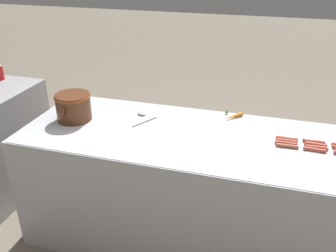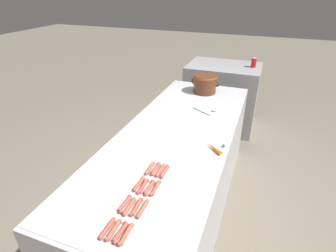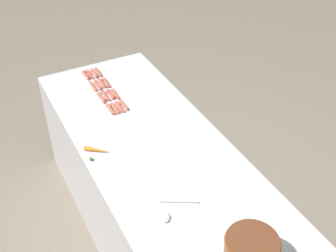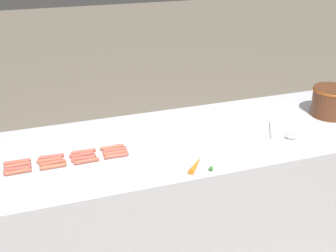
{
  "view_description": "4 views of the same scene",
  "coord_description": "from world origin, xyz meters",
  "px_view_note": "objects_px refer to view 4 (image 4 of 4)",
  "views": [
    {
      "loc": [
        -2.09,
        -0.38,
        1.97
      ],
      "look_at": [
        0.04,
        0.24,
        0.88
      ],
      "focal_mm": 39.06,
      "sensor_mm": 36.0,
      "label": 1
    },
    {
      "loc": [
        0.59,
        -1.79,
        1.92
      ],
      "look_at": [
        -0.05,
        -0.07,
        0.93
      ],
      "focal_mm": 28.53,
      "sensor_mm": 36.0,
      "label": 2
    },
    {
      "loc": [
        0.89,
        1.81,
        2.61
      ],
      "look_at": [
        -0.13,
        -0.13,
        0.92
      ],
      "focal_mm": 46.5,
      "sensor_mm": 36.0,
      "label": 3
    },
    {
      "loc": [
        2.07,
        -0.91,
        1.99
      ],
      "look_at": [
        -0.14,
        -0.16,
        0.88
      ],
      "focal_mm": 44.85,
      "sensor_mm": 36.0,
      "label": 4
    }
  ],
  "objects_px": {
    "hot_dog_4": "(18,165)",
    "serving_spoon": "(284,135)",
    "hot_dog_7": "(115,150)",
    "hot_dog_14": "(86,161)",
    "hot_dog_9": "(53,163)",
    "hot_dog_10": "(84,158)",
    "bean_pot": "(332,100)",
    "hot_dog_11": "(115,153)",
    "hot_dog_0": "(17,162)",
    "hot_dog_12": "(18,172)",
    "hot_dog_15": "(116,156)",
    "hot_dog_5": "(50,160)",
    "hot_dog_3": "(112,147)",
    "hot_dog_2": "(83,152)",
    "carrot": "(197,164)",
    "hot_dog_6": "(82,155)",
    "hot_dog_1": "(51,157)",
    "hot_dog_13": "(53,166)",
    "hot_dog_8": "(18,169)"
  },
  "relations": [
    {
      "from": "hot_dog_11",
      "to": "hot_dog_2",
      "type": "bearing_deg",
      "value": -112.56
    },
    {
      "from": "hot_dog_0",
      "to": "hot_dog_11",
      "type": "distance_m",
      "value": 0.52
    },
    {
      "from": "hot_dog_4",
      "to": "serving_spoon",
      "type": "height_order",
      "value": "hot_dog_4"
    },
    {
      "from": "carrot",
      "to": "hot_dog_11",
      "type": "bearing_deg",
      "value": -125.58
    },
    {
      "from": "hot_dog_1",
      "to": "hot_dog_10",
      "type": "distance_m",
      "value": 0.18
    },
    {
      "from": "hot_dog_2",
      "to": "hot_dog_10",
      "type": "height_order",
      "value": "same"
    },
    {
      "from": "hot_dog_12",
      "to": "hot_dog_14",
      "type": "distance_m",
      "value": 0.35
    },
    {
      "from": "hot_dog_7",
      "to": "hot_dog_14",
      "type": "bearing_deg",
      "value": -66.85
    },
    {
      "from": "hot_dog_0",
      "to": "hot_dog_15",
      "type": "height_order",
      "value": "same"
    },
    {
      "from": "hot_dog_4",
      "to": "hot_dog_14",
      "type": "xyz_separation_m",
      "value": [
        0.07,
        0.35,
        0.0
      ]
    },
    {
      "from": "hot_dog_4",
      "to": "hot_dog_15",
      "type": "xyz_separation_m",
      "value": [
        0.07,
        0.51,
        0.0
      ]
    },
    {
      "from": "hot_dog_0",
      "to": "hot_dog_10",
      "type": "height_order",
      "value": "same"
    },
    {
      "from": "hot_dog_6",
      "to": "hot_dog_11",
      "type": "distance_m",
      "value": 0.18
    },
    {
      "from": "hot_dog_10",
      "to": "hot_dog_11",
      "type": "relative_size",
      "value": 1.0
    },
    {
      "from": "carrot",
      "to": "hot_dog_15",
      "type": "bearing_deg",
      "value": -122.04
    },
    {
      "from": "hot_dog_6",
      "to": "hot_dog_11",
      "type": "relative_size",
      "value": 1.0
    },
    {
      "from": "hot_dog_4",
      "to": "hot_dog_6",
      "type": "xyz_separation_m",
      "value": [
        -0.0,
        0.33,
        0.0
      ]
    },
    {
      "from": "hot_dog_10",
      "to": "bean_pot",
      "type": "bearing_deg",
      "value": 92.33
    },
    {
      "from": "hot_dog_9",
      "to": "serving_spoon",
      "type": "bearing_deg",
      "value": 85.7
    },
    {
      "from": "hot_dog_11",
      "to": "hot_dog_7",
      "type": "bearing_deg",
      "value": 175.22
    },
    {
      "from": "hot_dog_11",
      "to": "bean_pot",
      "type": "height_order",
      "value": "bean_pot"
    },
    {
      "from": "hot_dog_4",
      "to": "hot_dog_7",
      "type": "height_order",
      "value": "same"
    },
    {
      "from": "hot_dog_12",
      "to": "serving_spoon",
      "type": "distance_m",
      "value": 1.52
    },
    {
      "from": "hot_dog_14",
      "to": "carrot",
      "type": "distance_m",
      "value": 0.59
    },
    {
      "from": "hot_dog_4",
      "to": "hot_dog_13",
      "type": "relative_size",
      "value": 1.0
    },
    {
      "from": "hot_dog_8",
      "to": "hot_dog_15",
      "type": "xyz_separation_m",
      "value": [
        0.03,
        0.51,
        0.0
      ]
    },
    {
      "from": "hot_dog_2",
      "to": "hot_dog_11",
      "type": "bearing_deg",
      "value": 67.44
    },
    {
      "from": "hot_dog_5",
      "to": "serving_spoon",
      "type": "distance_m",
      "value": 1.36
    },
    {
      "from": "hot_dog_0",
      "to": "hot_dog_1",
      "type": "bearing_deg",
      "value": 88.54
    },
    {
      "from": "bean_pot",
      "to": "hot_dog_15",
      "type": "bearing_deg",
      "value": -86.2
    },
    {
      "from": "hot_dog_6",
      "to": "bean_pot",
      "type": "bearing_deg",
      "value": 90.97
    },
    {
      "from": "hot_dog_1",
      "to": "bean_pot",
      "type": "relative_size",
      "value": 0.44
    },
    {
      "from": "hot_dog_10",
      "to": "hot_dog_14",
      "type": "distance_m",
      "value": 0.04
    },
    {
      "from": "carrot",
      "to": "hot_dog_1",
      "type": "bearing_deg",
      "value": -115.19
    },
    {
      "from": "hot_dog_4",
      "to": "hot_dog_11",
      "type": "distance_m",
      "value": 0.51
    },
    {
      "from": "hot_dog_12",
      "to": "hot_dog_15",
      "type": "height_order",
      "value": "same"
    },
    {
      "from": "hot_dog_0",
      "to": "bean_pot",
      "type": "height_order",
      "value": "bean_pot"
    },
    {
      "from": "hot_dog_10",
      "to": "hot_dog_13",
      "type": "bearing_deg",
      "value": -77.7
    },
    {
      "from": "serving_spoon",
      "to": "carrot",
      "type": "xyz_separation_m",
      "value": [
        0.17,
        -0.63,
        0.01
      ]
    },
    {
      "from": "hot_dog_10",
      "to": "carrot",
      "type": "height_order",
      "value": "carrot"
    },
    {
      "from": "hot_dog_2",
      "to": "hot_dog_8",
      "type": "relative_size",
      "value": 1.0
    },
    {
      "from": "hot_dog_2",
      "to": "serving_spoon",
      "type": "xyz_separation_m",
      "value": [
        0.17,
        1.17,
        -0.0
      ]
    },
    {
      "from": "hot_dog_1",
      "to": "hot_dog_14",
      "type": "xyz_separation_m",
      "value": [
        0.1,
        0.17,
        0.0
      ]
    },
    {
      "from": "hot_dog_11",
      "to": "hot_dog_14",
      "type": "distance_m",
      "value": 0.17
    },
    {
      "from": "hot_dog_0",
      "to": "hot_dog_15",
      "type": "relative_size",
      "value": 1.0
    },
    {
      "from": "hot_dog_7",
      "to": "bean_pot",
      "type": "xyz_separation_m",
      "value": [
        -0.03,
        1.46,
        0.1
      ]
    },
    {
      "from": "hot_dog_9",
      "to": "hot_dog_10",
      "type": "distance_m",
      "value": 0.16
    },
    {
      "from": "hot_dog_9",
      "to": "bean_pot",
      "type": "xyz_separation_m",
      "value": [
        -0.06,
        1.79,
        0.1
      ]
    },
    {
      "from": "hot_dog_7",
      "to": "hot_dog_2",
      "type": "bearing_deg",
      "value": -101.57
    },
    {
      "from": "hot_dog_3",
      "to": "hot_dog_4",
      "type": "distance_m",
      "value": 0.51
    }
  ]
}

